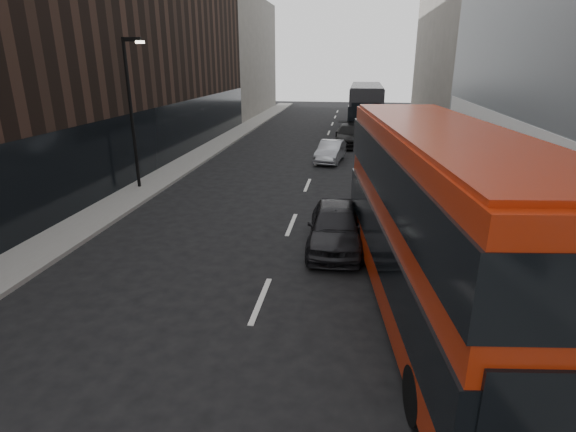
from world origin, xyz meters
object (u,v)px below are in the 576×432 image
at_px(car_a, 335,226).
at_px(car_c, 350,135).
at_px(red_bus, 437,216).
at_px(grey_bus, 366,105).
at_px(car_b, 331,151).
at_px(street_lamp, 132,104).

relative_size(car_a, car_c, 0.86).
height_order(red_bus, car_c, red_bus).
relative_size(grey_bus, car_c, 2.34).
distance_m(car_b, car_c, 6.06).
height_order(car_b, car_c, car_c).
height_order(street_lamp, red_bus, street_lamp).
bearing_deg(street_lamp, car_a, -30.91).
distance_m(street_lamp, car_c, 17.60).
height_order(car_a, car_c, car_a).
distance_m(car_a, car_c, 19.96).
xyz_separation_m(red_bus, car_c, (-2.42, 23.90, -1.86)).
height_order(grey_bus, car_a, grey_bus).
xyz_separation_m(street_lamp, car_a, (10.02, -6.00, -3.40)).
height_order(street_lamp, car_c, street_lamp).
bearing_deg(car_a, street_lamp, 147.73).
bearing_deg(car_c, red_bus, -86.15).
xyz_separation_m(grey_bus, car_c, (-1.26, -9.32, -1.38)).
bearing_deg(car_a, car_b, 92.56).
height_order(grey_bus, car_c, grey_bus).
bearing_deg(car_a, car_c, 88.26).
relative_size(red_bus, car_a, 2.61).
relative_size(street_lamp, car_c, 1.31).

